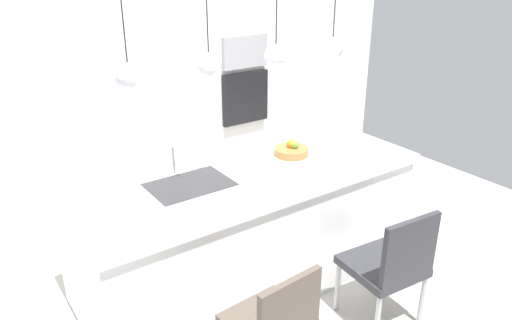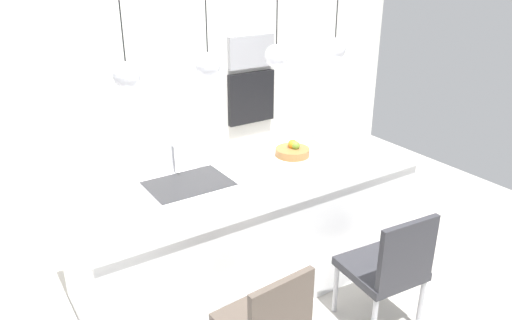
% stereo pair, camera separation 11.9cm
% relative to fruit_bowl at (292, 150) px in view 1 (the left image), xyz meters
% --- Properties ---
extents(floor, '(6.60, 6.60, 0.00)m').
position_rel_fruit_bowl_xyz_m(floor, '(-0.46, -0.02, -0.99)').
color(floor, '#BCB7AD').
rests_on(floor, ground).
extents(back_wall, '(6.00, 0.10, 2.60)m').
position_rel_fruit_bowl_xyz_m(back_wall, '(-0.46, 1.63, 0.31)').
color(back_wall, silver).
rests_on(back_wall, ground).
extents(kitchen_island, '(2.60, 1.11, 0.95)m').
position_rel_fruit_bowl_xyz_m(kitchen_island, '(-0.46, -0.02, -0.51)').
color(kitchen_island, white).
rests_on(kitchen_island, ground).
extents(sink_basin, '(0.56, 0.40, 0.02)m').
position_rel_fruit_bowl_xyz_m(sink_basin, '(-0.91, -0.02, -0.04)').
color(sink_basin, '#2D2D30').
rests_on(sink_basin, kitchen_island).
extents(faucet, '(0.02, 0.17, 0.22)m').
position_rel_fruit_bowl_xyz_m(faucet, '(-0.91, 0.19, 0.11)').
color(faucet, silver).
rests_on(faucet, kitchen_island).
extents(fruit_bowl, '(0.27, 0.27, 0.13)m').
position_rel_fruit_bowl_xyz_m(fruit_bowl, '(0.00, 0.00, 0.00)').
color(fruit_bowl, '#9E6B38').
rests_on(fruit_bowl, kitchen_island).
extents(microwave, '(0.54, 0.08, 0.34)m').
position_rel_fruit_bowl_xyz_m(microwave, '(0.60, 1.56, 0.48)').
color(microwave, '#9E9EA3').
rests_on(microwave, back_wall).
extents(oven, '(0.56, 0.08, 0.56)m').
position_rel_fruit_bowl_xyz_m(oven, '(0.60, 1.56, -0.02)').
color(oven, black).
rests_on(oven, back_wall).
extents(chair_middle, '(0.51, 0.51, 0.90)m').
position_rel_fruit_bowl_xyz_m(chair_middle, '(0.05, -1.02, -0.50)').
color(chair_middle, '#333338').
rests_on(chair_middle, ground).
extents(pendant_light_left, '(0.16, 0.16, 0.76)m').
position_rel_fruit_bowl_xyz_m(pendant_light_left, '(-1.27, -0.02, 0.77)').
color(pendant_light_left, silver).
extents(pendant_light_center_left, '(0.16, 0.16, 0.76)m').
position_rel_fruit_bowl_xyz_m(pendant_light_center_left, '(-0.73, -0.02, 0.77)').
color(pendant_light_center_left, silver).
extents(pendant_light_center_right, '(0.16, 0.16, 0.76)m').
position_rel_fruit_bowl_xyz_m(pendant_light_center_right, '(-0.19, -0.02, 0.77)').
color(pendant_light_center_right, silver).
extents(pendant_light_right, '(0.16, 0.16, 0.76)m').
position_rel_fruit_bowl_xyz_m(pendant_light_right, '(0.35, -0.02, 0.77)').
color(pendant_light_right, silver).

